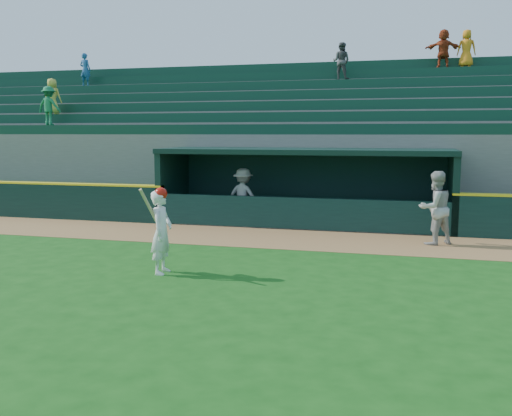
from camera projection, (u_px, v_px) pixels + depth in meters
name	position (u px, v px, depth m)	size (l,w,h in m)	color
ground	(235.00, 283.00, 11.38)	(120.00, 120.00, 0.00)	#154B12
warning_track	(286.00, 239.00, 16.07)	(40.00, 3.00, 0.01)	olive
dugout_player_front	(435.00, 208.00, 15.14)	(0.96, 0.75, 1.97)	#A4A49F
dugout_player_inside	(243.00, 196.00, 18.73)	(1.17, 0.68, 1.82)	#A09F9B
dugout	(306.00, 182.00, 18.86)	(9.40, 2.80, 2.46)	slate
stands	(326.00, 147.00, 23.10)	(34.50, 6.25, 7.02)	slate
batter_at_plate	(162.00, 230.00, 12.03)	(0.52, 0.81, 1.85)	white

